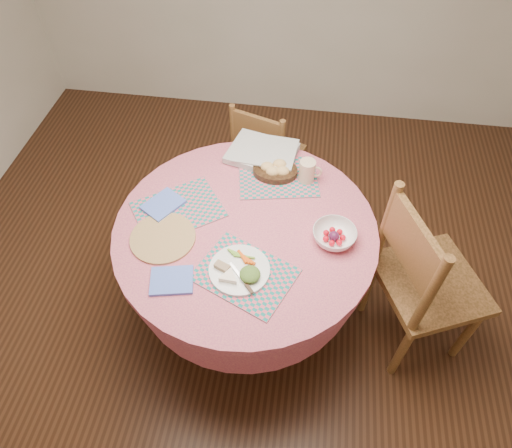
# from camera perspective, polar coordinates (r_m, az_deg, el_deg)

# --- Properties ---
(ground) EXTENTS (4.00, 4.00, 0.00)m
(ground) POSITION_cam_1_polar(r_m,az_deg,el_deg) (2.75, -1.05, -10.40)
(ground) COLOR #331C0F
(ground) RESTS_ON ground
(room_envelope) EXTENTS (4.01, 4.01, 2.71)m
(room_envelope) POSITION_cam_1_polar(r_m,az_deg,el_deg) (1.52, -2.04, 23.55)
(room_envelope) COLOR silver
(room_envelope) RESTS_ON ground
(dining_table) EXTENTS (1.24, 1.24, 0.75)m
(dining_table) POSITION_cam_1_polar(r_m,az_deg,el_deg) (2.28, -1.24, -3.49)
(dining_table) COLOR #D3626C
(dining_table) RESTS_ON ground
(chair_right) EXTENTS (0.62, 0.63, 1.04)m
(chair_right) POSITION_cam_1_polar(r_m,az_deg,el_deg) (2.34, 20.01, -6.60)
(chair_right) COLOR brown
(chair_right) RESTS_ON ground
(chair_back) EXTENTS (0.49, 0.48, 0.84)m
(chair_back) POSITION_cam_1_polar(r_m,az_deg,el_deg) (2.96, 1.15, 8.65)
(chair_back) COLOR brown
(chair_back) RESTS_ON ground
(placemat_front) EXTENTS (0.49, 0.44, 0.01)m
(placemat_front) POSITION_cam_1_polar(r_m,az_deg,el_deg) (1.97, -1.40, -6.28)
(placemat_front) COLOR #157671
(placemat_front) RESTS_ON dining_table
(placemat_left) EXTENTS (0.50, 0.48, 0.01)m
(placemat_left) POSITION_cam_1_polar(r_m,az_deg,el_deg) (2.23, -9.71, 1.81)
(placemat_left) COLOR #157671
(placemat_left) RESTS_ON dining_table
(placemat_back) EXTENTS (0.45, 0.37, 0.01)m
(placemat_back) POSITION_cam_1_polar(r_m,az_deg,el_deg) (2.35, 2.79, 5.84)
(placemat_back) COLOR #157671
(placemat_back) RESTS_ON dining_table
(wicker_trivet) EXTENTS (0.30, 0.30, 0.01)m
(wicker_trivet) POSITION_cam_1_polar(r_m,az_deg,el_deg) (2.13, -11.56, -1.69)
(wicker_trivet) COLOR olive
(wicker_trivet) RESTS_ON dining_table
(napkin_near) EXTENTS (0.21, 0.17, 0.01)m
(napkin_near) POSITION_cam_1_polar(r_m,az_deg,el_deg) (1.98, -10.49, -6.95)
(napkin_near) COLOR #536FD6
(napkin_near) RESTS_ON dining_table
(napkin_far) EXTENTS (0.22, 0.23, 0.01)m
(napkin_far) POSITION_cam_1_polar(r_m,az_deg,el_deg) (2.25, -11.54, 2.40)
(napkin_far) COLOR #536FD6
(napkin_far) RESTS_ON placemat_left
(dinner_plate) EXTENTS (0.26, 0.26, 0.05)m
(dinner_plate) POSITION_cam_1_polar(r_m,az_deg,el_deg) (1.96, -1.91, -5.76)
(dinner_plate) COLOR white
(dinner_plate) RESTS_ON placemat_front
(bread_bowl) EXTENTS (0.23, 0.23, 0.08)m
(bread_bowl) POSITION_cam_1_polar(r_m,az_deg,el_deg) (2.35, 2.42, 6.80)
(bread_bowl) COLOR black
(bread_bowl) RESTS_ON placemat_back
(latte_mug) EXTENTS (0.12, 0.08, 0.12)m
(latte_mug) POSITION_cam_1_polar(r_m,az_deg,el_deg) (2.31, 6.47, 6.60)
(latte_mug) COLOR beige
(latte_mug) RESTS_ON placemat_back
(fruit_bowl) EXTENTS (0.22, 0.22, 0.06)m
(fruit_bowl) POSITION_cam_1_polar(r_m,az_deg,el_deg) (2.09, 9.74, -1.44)
(fruit_bowl) COLOR white
(fruit_bowl) RESTS_ON dining_table
(newspaper_stack) EXTENTS (0.40, 0.34, 0.04)m
(newspaper_stack) POSITION_cam_1_polar(r_m,az_deg,el_deg) (2.46, 0.82, 8.92)
(newspaper_stack) COLOR silver
(newspaper_stack) RESTS_ON dining_table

